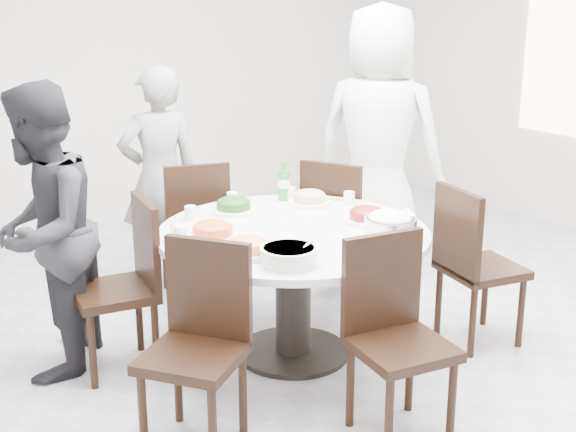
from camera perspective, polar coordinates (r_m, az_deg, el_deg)
floor at (r=4.86m, az=3.56°, el=-8.79°), size 6.00×6.00×0.01m
wall_back at (r=6.99m, az=-12.43°, el=10.70°), size 6.00×0.01×2.80m
dining_table at (r=4.53m, az=0.38°, el=-5.54°), size 1.50×1.50×0.75m
chair_ne at (r=5.39m, az=3.79°, el=-0.74°), size 0.57×0.57×0.95m
chair_n at (r=5.39m, az=-6.76°, el=-0.84°), size 0.53×0.53×0.95m
chair_nw at (r=4.44m, az=-12.27°, el=-5.04°), size 0.49×0.49×0.95m
chair_sw at (r=3.67m, az=-6.82°, el=-9.60°), size 0.58×0.58×0.95m
chair_s at (r=3.76m, az=8.13°, el=-8.95°), size 0.49×0.49×0.95m
chair_se at (r=4.81m, az=13.64°, el=-3.42°), size 0.50×0.50×0.95m
diner_right at (r=5.73m, az=6.50°, el=5.27°), size 1.00×1.12×1.92m
diner_middle at (r=5.52m, az=-9.13°, el=2.66°), size 0.61×0.46×1.54m
diner_left at (r=4.42m, az=-17.07°, el=-1.12°), size 0.95×0.98×1.58m
dish_greens at (r=4.73m, az=-3.89°, el=0.63°), size 0.26×0.26×0.07m
dish_pale at (r=4.88m, az=1.54°, el=1.18°), size 0.25×0.25×0.07m
dish_orange at (r=4.27m, az=-5.39°, el=-1.15°), size 0.28×0.28×0.07m
dish_redbrown at (r=4.55m, az=5.64°, el=-0.09°), size 0.25×0.25×0.06m
dish_tofu at (r=4.01m, az=-2.89°, el=-2.34°), size 0.26×0.26×0.07m
rice_bowl at (r=4.27m, az=7.28°, el=-0.91°), size 0.28×0.28×0.12m
soup_bowl at (r=3.88m, az=0.06°, el=-2.84°), size 0.28×0.28×0.09m
beverage_bottle at (r=4.96m, az=-0.30°, el=2.52°), size 0.07×0.07×0.25m
tea_cups at (r=4.87m, az=-3.74°, el=1.19°), size 0.07×0.07×0.08m
chopsticks at (r=4.91m, az=-4.57°, el=0.89°), size 0.24×0.04×0.01m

